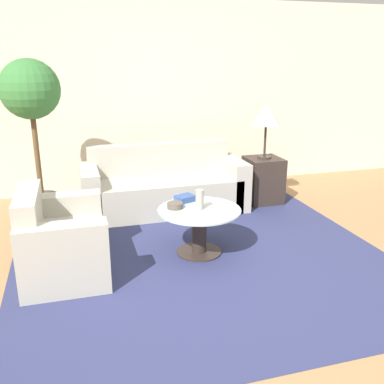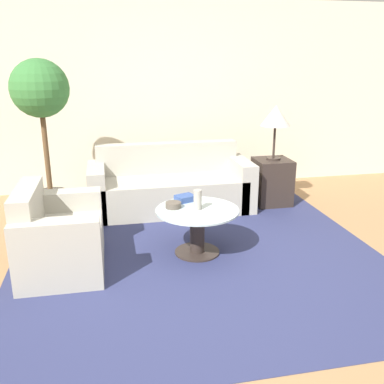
{
  "view_description": "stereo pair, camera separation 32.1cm",
  "coord_description": "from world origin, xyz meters",
  "px_view_note": "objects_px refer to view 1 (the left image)",
  "views": [
    {
      "loc": [
        -1.03,
        -2.94,
        1.84
      ],
      "look_at": [
        0.11,
        0.97,
        0.55
      ],
      "focal_mm": 40.0,
      "sensor_mm": 36.0,
      "label": 1
    },
    {
      "loc": [
        -0.71,
        -3.01,
        1.84
      ],
      "look_at": [
        0.11,
        0.97,
        0.55
      ],
      "focal_mm": 40.0,
      "sensor_mm": 36.0,
      "label": 2
    }
  ],
  "objects_px": {
    "sofa_main": "(164,188)",
    "book_stack": "(185,198)",
    "vase": "(200,200)",
    "potted_plant": "(32,107)",
    "table_lamp": "(266,116)",
    "armchair": "(58,244)",
    "coffee_table": "(199,225)",
    "bowl": "(175,205)"
  },
  "relations": [
    {
      "from": "armchair",
      "to": "coffee_table",
      "type": "xyz_separation_m",
      "value": [
        1.31,
        0.04,
        0.02
      ]
    },
    {
      "from": "sofa_main",
      "to": "vase",
      "type": "xyz_separation_m",
      "value": [
        0.06,
        -1.34,
        0.28
      ]
    },
    {
      "from": "vase",
      "to": "table_lamp",
      "type": "bearing_deg",
      "value": 44.99
    },
    {
      "from": "coffee_table",
      "to": "book_stack",
      "type": "xyz_separation_m",
      "value": [
        -0.07,
        0.27,
        0.19
      ]
    },
    {
      "from": "potted_plant",
      "to": "bowl",
      "type": "height_order",
      "value": "potted_plant"
    },
    {
      "from": "sofa_main",
      "to": "armchair",
      "type": "relative_size",
      "value": 1.98
    },
    {
      "from": "armchair",
      "to": "table_lamp",
      "type": "distance_m",
      "value": 3.0
    },
    {
      "from": "potted_plant",
      "to": "book_stack",
      "type": "height_order",
      "value": "potted_plant"
    },
    {
      "from": "armchair",
      "to": "vase",
      "type": "xyz_separation_m",
      "value": [
        1.31,
        0.04,
        0.27
      ]
    },
    {
      "from": "armchair",
      "to": "bowl",
      "type": "height_order",
      "value": "armchair"
    },
    {
      "from": "bowl",
      "to": "sofa_main",
      "type": "bearing_deg",
      "value": 82.61
    },
    {
      "from": "sofa_main",
      "to": "potted_plant",
      "type": "distance_m",
      "value": 1.78
    },
    {
      "from": "table_lamp",
      "to": "sofa_main",
      "type": "bearing_deg",
      "value": 176.55
    },
    {
      "from": "armchair",
      "to": "bowl",
      "type": "bearing_deg",
      "value": -82.78
    },
    {
      "from": "sofa_main",
      "to": "bowl",
      "type": "bearing_deg",
      "value": -97.39
    },
    {
      "from": "sofa_main",
      "to": "bowl",
      "type": "height_order",
      "value": "sofa_main"
    },
    {
      "from": "sofa_main",
      "to": "bowl",
      "type": "relative_size",
      "value": 13.18
    },
    {
      "from": "armchair",
      "to": "coffee_table",
      "type": "height_order",
      "value": "armchair"
    },
    {
      "from": "coffee_table",
      "to": "armchair",
      "type": "bearing_deg",
      "value": -178.39
    },
    {
      "from": "vase",
      "to": "bowl",
      "type": "bearing_deg",
      "value": 157.31
    },
    {
      "from": "armchair",
      "to": "table_lamp",
      "type": "xyz_separation_m",
      "value": [
        2.57,
        1.3,
        0.85
      ]
    },
    {
      "from": "table_lamp",
      "to": "vase",
      "type": "distance_m",
      "value": 1.88
    },
    {
      "from": "potted_plant",
      "to": "sofa_main",
      "type": "bearing_deg",
      "value": -2.96
    },
    {
      "from": "armchair",
      "to": "vase",
      "type": "relative_size",
      "value": 5.21
    },
    {
      "from": "coffee_table",
      "to": "bowl",
      "type": "distance_m",
      "value": 0.3
    },
    {
      "from": "vase",
      "to": "potted_plant",
      "type": "bearing_deg",
      "value": 136.72
    },
    {
      "from": "sofa_main",
      "to": "table_lamp",
      "type": "relative_size",
      "value": 2.92
    },
    {
      "from": "coffee_table",
      "to": "potted_plant",
      "type": "relative_size",
      "value": 0.44
    },
    {
      "from": "coffee_table",
      "to": "sofa_main",
      "type": "bearing_deg",
      "value": 92.28
    },
    {
      "from": "armchair",
      "to": "table_lamp",
      "type": "height_order",
      "value": "table_lamp"
    },
    {
      "from": "sofa_main",
      "to": "table_lamp",
      "type": "xyz_separation_m",
      "value": [
        1.32,
        -0.08,
        0.86
      ]
    },
    {
      "from": "vase",
      "to": "book_stack",
      "type": "relative_size",
      "value": 0.86
    },
    {
      "from": "table_lamp",
      "to": "potted_plant",
      "type": "bearing_deg",
      "value": 176.81
    },
    {
      "from": "armchair",
      "to": "coffee_table",
      "type": "relative_size",
      "value": 1.26
    },
    {
      "from": "potted_plant",
      "to": "book_stack",
      "type": "xyz_separation_m",
      "value": [
        1.44,
        -1.15,
        -0.82
      ]
    },
    {
      "from": "armchair",
      "to": "bowl",
      "type": "xyz_separation_m",
      "value": [
        1.09,
        0.13,
        0.21
      ]
    },
    {
      "from": "armchair",
      "to": "vase",
      "type": "bearing_deg",
      "value": -87.86
    },
    {
      "from": "bowl",
      "to": "book_stack",
      "type": "height_order",
      "value": "book_stack"
    },
    {
      "from": "potted_plant",
      "to": "bowl",
      "type": "relative_size",
      "value": 12.12
    },
    {
      "from": "sofa_main",
      "to": "book_stack",
      "type": "xyz_separation_m",
      "value": [
        -0.01,
        -1.07,
        0.21
      ]
    },
    {
      "from": "sofa_main",
      "to": "bowl",
      "type": "distance_m",
      "value": 1.28
    },
    {
      "from": "bowl",
      "to": "book_stack",
      "type": "relative_size",
      "value": 0.68
    }
  ]
}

